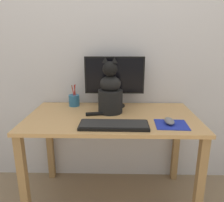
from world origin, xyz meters
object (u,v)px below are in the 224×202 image
(monitor, at_px, (114,79))
(cat, at_px, (110,93))
(computer_mouse_right, at_px, (169,121))
(keyboard, at_px, (114,125))
(pen_cup, at_px, (74,100))

(monitor, distance_m, cat, 0.18)
(computer_mouse_right, relative_size, cat, 0.28)
(keyboard, height_order, computer_mouse_right, computer_mouse_right)
(pen_cup, bearing_deg, cat, -27.92)
(keyboard, relative_size, computer_mouse_right, 3.83)
(computer_mouse_right, xyz_separation_m, cat, (-0.39, 0.22, 0.13))
(keyboard, height_order, cat, cat)
(monitor, height_order, pen_cup, monitor)
(computer_mouse_right, distance_m, cat, 0.46)
(cat, relative_size, pen_cup, 2.31)
(cat, bearing_deg, monitor, 89.97)
(monitor, relative_size, cat, 1.14)
(cat, bearing_deg, computer_mouse_right, -19.58)
(pen_cup, bearing_deg, monitor, -0.14)
(keyboard, xyz_separation_m, cat, (-0.03, 0.27, 0.14))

